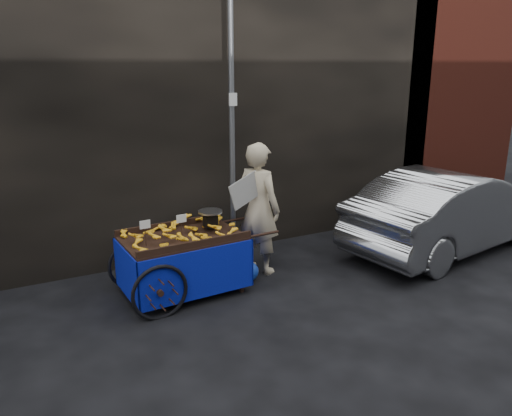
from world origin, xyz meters
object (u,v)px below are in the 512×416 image
banana_cart (179,243)px  plastic_bag (248,272)px  vendor (258,208)px  parked_car (452,210)px

banana_cart → plastic_bag: size_ratio=6.73×
vendor → plastic_bag: size_ratio=5.97×
plastic_bag → parked_car: bearing=-5.7°
vendor → banana_cart: bearing=73.0°
banana_cart → vendor: vendor is taller
vendor → plastic_bag: (-0.31, -0.28, -0.80)m
parked_car → plastic_bag: bearing=75.6°
banana_cart → vendor: bearing=6.3°
banana_cart → parked_car: bearing=-8.5°
plastic_bag → parked_car: (3.47, -0.35, 0.50)m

